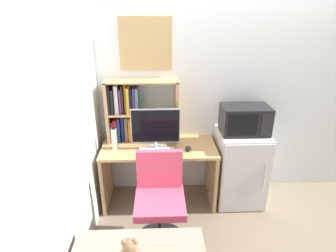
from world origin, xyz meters
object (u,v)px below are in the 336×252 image
(hutch_bookshelf, at_px, (131,111))
(desk_chair, at_px, (160,206))
(keyboard, at_px, (157,151))
(microwave, at_px, (245,120))
(monitor, at_px, (156,128))
(wall_corkboard, at_px, (146,44))
(water_bottle, at_px, (114,139))
(computer_mouse, at_px, (188,149))
(mini_fridge, at_px, (239,167))

(hutch_bookshelf, height_order, desk_chair, hutch_bookshelf)
(keyboard, distance_m, microwave, 1.01)
(hutch_bookshelf, relative_size, monitor, 1.52)
(keyboard, height_order, wall_corkboard, wall_corkboard)
(wall_corkboard, bearing_deg, water_bottle, -136.78)
(monitor, relative_size, keyboard, 1.40)
(monitor, distance_m, microwave, 0.97)
(water_bottle, distance_m, desk_chair, 0.87)
(computer_mouse, distance_m, mini_fridge, 0.70)
(hutch_bookshelf, height_order, mini_fridge, hutch_bookshelf)
(monitor, distance_m, desk_chair, 0.80)
(mini_fridge, bearing_deg, wall_corkboard, 165.62)
(desk_chair, bearing_deg, microwave, 34.53)
(keyboard, xyz_separation_m, microwave, (0.96, 0.14, 0.28))
(water_bottle, bearing_deg, microwave, 2.45)
(water_bottle, bearing_deg, computer_mouse, -4.68)
(monitor, height_order, microwave, monitor)
(computer_mouse, bearing_deg, water_bottle, 175.32)
(keyboard, height_order, water_bottle, water_bottle)
(hutch_bookshelf, relative_size, mini_fridge, 0.91)
(microwave, relative_size, desk_chair, 0.55)
(hutch_bookshelf, height_order, microwave, hutch_bookshelf)
(microwave, height_order, desk_chair, microwave)
(computer_mouse, distance_m, desk_chair, 0.69)
(monitor, xyz_separation_m, mini_fridge, (0.96, 0.07, -0.54))
(hutch_bookshelf, distance_m, wall_corkboard, 0.74)
(monitor, height_order, wall_corkboard, wall_corkboard)
(hutch_bookshelf, xyz_separation_m, desk_chair, (0.31, -0.81, -0.67))
(mini_fridge, xyz_separation_m, microwave, (0.00, 0.00, 0.59))
(microwave, bearing_deg, hutch_bookshelf, 172.09)
(water_bottle, relative_size, desk_chair, 0.27)
(hutch_bookshelf, xyz_separation_m, keyboard, (0.28, -0.31, -0.34))
(computer_mouse, xyz_separation_m, microwave, (0.62, 0.12, 0.28))
(monitor, distance_m, water_bottle, 0.46)
(mini_fridge, bearing_deg, keyboard, -171.80)
(water_bottle, height_order, wall_corkboard, wall_corkboard)
(mini_fridge, distance_m, microwave, 0.59)
(computer_mouse, relative_size, microwave, 0.22)
(mini_fridge, bearing_deg, monitor, -175.67)
(desk_chair, height_order, wall_corkboard, wall_corkboard)
(hutch_bookshelf, height_order, keyboard, hutch_bookshelf)
(hutch_bookshelf, relative_size, keyboard, 2.14)
(desk_chair, distance_m, wall_corkboard, 1.66)
(keyboard, bearing_deg, water_bottle, 169.81)
(keyboard, xyz_separation_m, mini_fridge, (0.96, 0.14, -0.30))
(hutch_bookshelf, xyz_separation_m, microwave, (1.23, -0.17, -0.05))
(monitor, height_order, mini_fridge, monitor)
(microwave, xyz_separation_m, desk_chair, (-0.93, -0.64, -0.61))
(keyboard, relative_size, water_bottle, 1.47)
(water_bottle, distance_m, wall_corkboard, 1.06)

